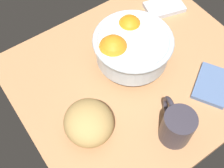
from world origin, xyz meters
TOP-DOWN VIEW (x-y plane):
  - ground_plane at (0.00, 0.00)cm, footprint 68.86×59.18cm
  - fruit_bowl at (-0.53, -4.54)cm, footprint 22.23×22.23cm
  - bread_loaf at (20.80, 7.14)cm, footprint 14.54×15.02cm
  - napkin_folded at (-14.70, 15.80)cm, footprint 15.51×14.25cm
  - napkin_spare at (-23.65, -15.54)cm, footprint 14.32×10.90cm
  - mug at (3.88, 20.38)cm, footprint 7.97×12.21cm

SIDE VIEW (x-z plane):
  - ground_plane at x=0.00cm, z-range -3.00..0.00cm
  - napkin_folded at x=-14.70cm, z-range 0.00..1.33cm
  - napkin_spare at x=-23.65cm, z-range 0.00..1.56cm
  - bread_loaf at x=20.80cm, z-range 0.00..8.61cm
  - mug at x=3.88cm, z-range 0.00..9.79cm
  - fruit_bowl at x=-0.53cm, z-range 0.96..13.55cm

